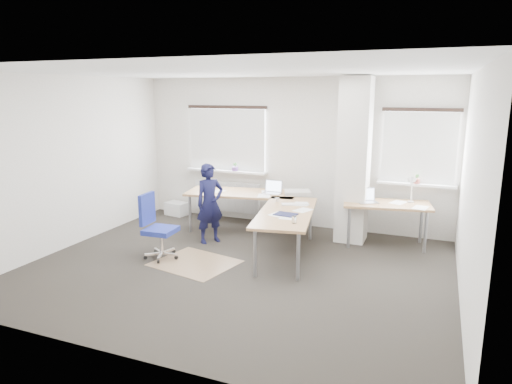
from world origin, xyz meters
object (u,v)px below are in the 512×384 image
at_px(task_chair, 159,240).
at_px(desk_side, 387,206).
at_px(desk_main, 265,203).
at_px(person, 210,203).

bearing_deg(task_chair, desk_side, 27.71).
distance_m(desk_side, task_chair, 3.74).
distance_m(desk_main, task_chair, 1.87).
distance_m(desk_side, person, 2.96).
xyz_separation_m(desk_side, person, (-2.80, -0.94, -0.00)).
height_order(desk_side, task_chair, desk_side).
bearing_deg(desk_side, task_chair, -158.90).
xyz_separation_m(desk_main, person, (-0.87, -0.34, -0.01)).
distance_m(desk_main, person, 0.94).
bearing_deg(desk_side, person, -171.44).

